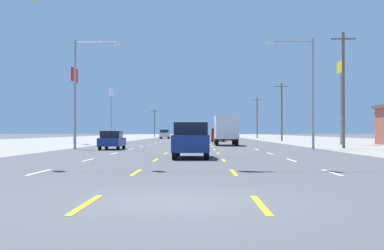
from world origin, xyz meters
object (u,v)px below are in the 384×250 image
Objects in this scene: suv_center_turn_nearest at (191,140)px; sedan_inner_left_farther at (181,135)px; pole_sign_right_row_1 at (341,82)px; streetlight_right_row_0 at (308,85)px; box_truck_inner_right_mid at (226,129)px; pole_sign_left_row_2 at (111,102)px; hatchback_far_left_near at (112,140)px; sedan_center_turn_farthest at (198,135)px; suv_inner_right_midfar at (218,135)px; streetlight_left_row_0 at (80,86)px; pole_sign_left_row_1 at (75,85)px; suv_far_left_far at (165,134)px.

suv_center_turn_nearest reaches higher than sedan_inner_left_farther.
pole_sign_right_row_1 reaches higher than streetlight_right_row_0.
pole_sign_left_row_2 is (-17.51, 26.36, 4.66)m from box_truck_inner_right_mid.
hatchback_far_left_near is 0.87× the size of sedan_center_turn_farthest.
suv_inner_right_midfar is 0.56× the size of pole_sign_left_row_2.
box_truck_inner_right_mid is at bearing 82.51° from suv_center_turn_nearest.
pole_sign_right_row_1 reaches higher than box_truck_inner_right_mid.
box_truck_inner_right_mid is 0.77× the size of streetlight_left_row_0.
suv_inner_right_midfar is 0.53× the size of pole_sign_left_row_1.
suv_center_turn_nearest is 45.87m from suv_inner_right_midfar.
streetlight_right_row_0 is at bearing 3.95° from hatchback_far_left_near.
suv_inner_right_midfar is at bearing 38.14° from pole_sign_left_row_1.
pole_sign_left_row_1 is at bearing 113.38° from hatchback_far_left_near.
pole_sign_left_row_2 is (-17.39, 5.80, 5.47)m from suv_inner_right_midfar.
suv_center_turn_nearest is 1.00× the size of suv_far_left_far.
sedan_center_turn_farthest is at bearing 74.19° from pole_sign_left_row_1.
sedan_inner_left_farther is at bearing 67.80° from pole_sign_left_row_2.
streetlight_right_row_0 is at bearing -78.18° from sedan_inner_left_farther.
streetlight_left_row_0 is at bearing -73.76° from pole_sign_left_row_1.
suv_center_turn_nearest is 1.00× the size of suv_inner_right_midfar.
pole_sign_left_row_2 is 0.92× the size of streetlight_right_row_0.
box_truck_inner_right_mid reaches higher than sedan_inner_left_farther.
hatchback_far_left_near is 0.41× the size of streetlight_right_row_0.
suv_far_left_far is 54.83m from pole_sign_right_row_1.
streetlight_right_row_0 is (13.33, -63.68, 4.71)m from sedan_inner_left_farther.
pole_sign_left_row_1 is at bearing -105.81° from sedan_center_turn_farthest.
pole_sign_right_row_1 is (13.44, 3.13, 5.37)m from box_truck_inner_right_mid.
pole_sign_left_row_1 is (-18.28, 6.29, 5.38)m from box_truck_inner_right_mid.
sedan_inner_left_farther is (-6.83, 31.68, -0.27)m from suv_inner_right_midfar.
streetlight_right_row_0 is (9.70, 13.77, 4.44)m from suv_center_turn_nearest.
suv_inner_right_midfar is 1.09× the size of sedan_inner_left_farther.
suv_center_turn_nearest and suv_inner_right_midfar have the same top height.
streetlight_left_row_0 is at bearing 125.45° from suv_center_turn_nearest.
streetlight_left_row_0 is (-6.17, -63.68, 4.67)m from sedan_inner_left_farther.
suv_inner_right_midfar is (3.20, 45.76, 0.00)m from suv_center_turn_nearest.
pole_sign_right_row_1 reaches higher than streetlight_left_row_0.
hatchback_far_left_near is at bearing -146.30° from pole_sign_right_row_1.
sedan_center_turn_farthest is (0.12, 84.76, -0.27)m from suv_center_turn_nearest.
box_truck_inner_right_mid is 0.77× the size of pole_sign_left_row_1.
suv_center_turn_nearest is 0.52× the size of streetlight_left_row_0.
suv_far_left_far is 1.09× the size of sedan_center_turn_farthest.
suv_inner_right_midfar is 0.52× the size of streetlight_left_row_0.
streetlight_left_row_0 is (-13.00, -32.00, 4.40)m from suv_inner_right_midfar.
box_truck_inner_right_mid is at bearing -89.69° from suv_inner_right_midfar.
sedan_center_turn_farthest is (-3.19, 59.55, -1.08)m from box_truck_inner_right_mid.
suv_inner_right_midfar is at bearing -18.45° from pole_sign_left_row_2.
box_truck_inner_right_mid is 53.11m from suv_far_left_far.
streetlight_right_row_0 reaches higher than box_truck_inner_right_mid.
streetlight_right_row_0 is at bearing -75.07° from suv_far_left_far.
suv_inner_right_midfar is at bearing 101.48° from streetlight_right_row_0.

